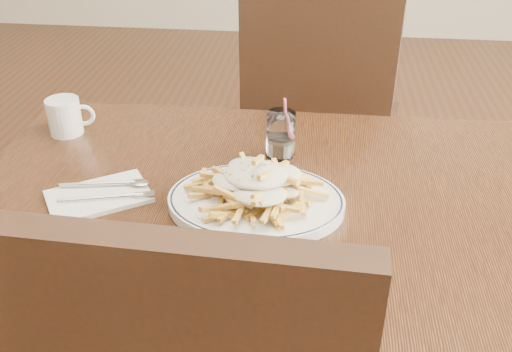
# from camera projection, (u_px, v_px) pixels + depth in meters

# --- Properties ---
(table) EXTENTS (1.20, 0.80, 0.75)m
(table) POSITION_uv_depth(u_px,v_px,m) (257.00, 224.00, 1.20)
(table) COLOR black
(table) RESTS_ON ground
(chair_far) EXTENTS (0.55, 0.55, 1.02)m
(chair_far) POSITION_uv_depth(u_px,v_px,m) (321.00, 112.00, 1.89)
(chair_far) COLOR black
(chair_far) RESTS_ON ground
(fries_plate) EXTENTS (0.38, 0.34, 0.02)m
(fries_plate) POSITION_uv_depth(u_px,v_px,m) (256.00, 201.00, 1.11)
(fries_plate) COLOR white
(fries_plate) RESTS_ON table
(loaded_fries) EXTENTS (0.27, 0.23, 0.07)m
(loaded_fries) POSITION_uv_depth(u_px,v_px,m) (256.00, 180.00, 1.08)
(loaded_fries) COLOR gold
(loaded_fries) RESTS_ON fries_plate
(napkin) EXTENTS (0.23, 0.21, 0.01)m
(napkin) POSITION_uv_depth(u_px,v_px,m) (99.00, 196.00, 1.14)
(napkin) COLOR silver
(napkin) RESTS_ON table
(cutlery) EXTENTS (0.21, 0.12, 0.01)m
(cutlery) POSITION_uv_depth(u_px,v_px,m) (99.00, 191.00, 1.14)
(cutlery) COLOR silver
(cutlery) RESTS_ON napkin
(water_glass) EXTENTS (0.06, 0.06, 0.14)m
(water_glass) POSITION_uv_depth(u_px,v_px,m) (281.00, 137.00, 1.27)
(water_glass) COLOR white
(water_glass) RESTS_ON table
(coffee_mug) EXTENTS (0.11, 0.08, 0.09)m
(coffee_mug) POSITION_uv_depth(u_px,v_px,m) (66.00, 116.00, 1.36)
(coffee_mug) COLOR white
(coffee_mug) RESTS_ON table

